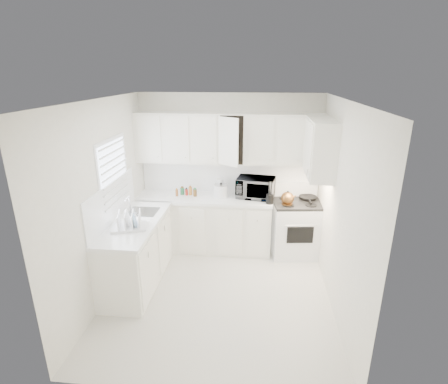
# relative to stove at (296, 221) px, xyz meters

# --- Properties ---
(floor) EXTENTS (3.20, 3.20, 0.00)m
(floor) POSITION_rel_stove_xyz_m (-1.14, -1.26, -0.59)
(floor) COLOR silver
(floor) RESTS_ON ground
(ceiling) EXTENTS (3.20, 3.20, 0.00)m
(ceiling) POSITION_rel_stove_xyz_m (-1.14, -1.26, 2.01)
(ceiling) COLOR white
(ceiling) RESTS_ON ground
(wall_back) EXTENTS (3.00, 0.00, 3.00)m
(wall_back) POSITION_rel_stove_xyz_m (-1.14, 0.34, 0.71)
(wall_back) COLOR white
(wall_back) RESTS_ON ground
(wall_front) EXTENTS (3.00, 0.00, 3.00)m
(wall_front) POSITION_rel_stove_xyz_m (-1.14, -2.86, 0.71)
(wall_front) COLOR white
(wall_front) RESTS_ON ground
(wall_left) EXTENTS (0.00, 3.20, 3.20)m
(wall_left) POSITION_rel_stove_xyz_m (-2.64, -1.26, 0.71)
(wall_left) COLOR white
(wall_left) RESTS_ON ground
(wall_right) EXTENTS (0.00, 3.20, 3.20)m
(wall_right) POSITION_rel_stove_xyz_m (0.36, -1.26, 0.71)
(wall_right) COLOR white
(wall_right) RESTS_ON ground
(window_blinds) EXTENTS (0.06, 0.96, 1.06)m
(window_blinds) POSITION_rel_stove_xyz_m (-2.62, -0.91, 0.96)
(window_blinds) COLOR white
(window_blinds) RESTS_ON wall_left
(lower_cabinets_back) EXTENTS (2.22, 0.60, 0.90)m
(lower_cabinets_back) POSITION_rel_stove_xyz_m (-1.53, 0.04, -0.14)
(lower_cabinets_back) COLOR white
(lower_cabinets_back) RESTS_ON floor
(lower_cabinets_left) EXTENTS (0.60, 1.60, 0.90)m
(lower_cabinets_left) POSITION_rel_stove_xyz_m (-2.34, -1.06, -0.14)
(lower_cabinets_left) COLOR white
(lower_cabinets_left) RESTS_ON floor
(countertop_back) EXTENTS (2.24, 0.64, 0.05)m
(countertop_back) POSITION_rel_stove_xyz_m (-1.53, 0.03, 0.33)
(countertop_back) COLOR white
(countertop_back) RESTS_ON lower_cabinets_back
(countertop_left) EXTENTS (0.64, 1.62, 0.05)m
(countertop_left) POSITION_rel_stove_xyz_m (-2.33, -1.06, 0.33)
(countertop_left) COLOR white
(countertop_left) RESTS_ON lower_cabinets_left
(backsplash_back) EXTENTS (2.98, 0.02, 0.55)m
(backsplash_back) POSITION_rel_stove_xyz_m (-1.14, 0.33, 0.63)
(backsplash_back) COLOR white
(backsplash_back) RESTS_ON wall_back
(backsplash_left) EXTENTS (0.02, 1.60, 0.55)m
(backsplash_left) POSITION_rel_stove_xyz_m (-2.63, -1.06, 0.63)
(backsplash_left) COLOR white
(backsplash_left) RESTS_ON wall_left
(upper_cabinets_back) EXTENTS (3.00, 0.33, 0.80)m
(upper_cabinets_back) POSITION_rel_stove_xyz_m (-1.14, 0.17, 0.91)
(upper_cabinets_back) COLOR white
(upper_cabinets_back) RESTS_ON wall_back
(upper_cabinets_right) EXTENTS (0.33, 0.90, 0.80)m
(upper_cabinets_right) POSITION_rel_stove_xyz_m (0.20, -0.44, 0.91)
(upper_cabinets_right) COLOR white
(upper_cabinets_right) RESTS_ON wall_right
(sink) EXTENTS (0.42, 0.38, 0.30)m
(sink) POSITION_rel_stove_xyz_m (-2.33, -0.71, 0.48)
(sink) COLOR gray
(sink) RESTS_ON countertop_left
(stove) EXTENTS (0.84, 0.72, 1.18)m
(stove) POSITION_rel_stove_xyz_m (0.00, 0.00, 0.00)
(stove) COLOR white
(stove) RESTS_ON floor
(tea_kettle) EXTENTS (0.29, 0.26, 0.23)m
(tea_kettle) POSITION_rel_stove_xyz_m (-0.18, -0.16, 0.46)
(tea_kettle) COLOR brown
(tea_kettle) RESTS_ON stove
(frying_pan) EXTENTS (0.30, 0.50, 0.04)m
(frying_pan) POSITION_rel_stove_xyz_m (0.18, 0.16, 0.38)
(frying_pan) COLOR black
(frying_pan) RESTS_ON stove
(microwave) EXTENTS (0.65, 0.43, 0.41)m
(microwave) POSITION_rel_stove_xyz_m (-0.68, 0.09, 0.56)
(microwave) COLOR gray
(microwave) RESTS_ON countertop_back
(rice_cooker) EXTENTS (0.27, 0.27, 0.24)m
(rice_cooker) POSITION_rel_stove_xyz_m (-1.25, 0.07, 0.48)
(rice_cooker) COLOR white
(rice_cooker) RESTS_ON countertop_back
(paper_towel) EXTENTS (0.12, 0.12, 0.27)m
(paper_towel) POSITION_rel_stove_xyz_m (-1.28, 0.18, 0.49)
(paper_towel) COLOR white
(paper_towel) RESTS_ON countertop_back
(utensil_crock) EXTENTS (0.15, 0.15, 0.37)m
(utensil_crock) POSITION_rel_stove_xyz_m (-0.46, -0.18, 0.54)
(utensil_crock) COLOR black
(utensil_crock) RESTS_ON countertop_back
(dish_rack) EXTENTS (0.52, 0.45, 0.25)m
(dish_rack) POSITION_rel_stove_xyz_m (-2.33, -1.27, 0.48)
(dish_rack) COLOR white
(dish_rack) RESTS_ON countertop_left
(spice_left_0) EXTENTS (0.06, 0.06, 0.13)m
(spice_left_0) POSITION_rel_stove_xyz_m (-1.99, 0.16, 0.42)
(spice_left_0) COLOR brown
(spice_left_0) RESTS_ON countertop_back
(spice_left_1) EXTENTS (0.06, 0.06, 0.13)m
(spice_left_1) POSITION_rel_stove_xyz_m (-1.91, 0.07, 0.42)
(spice_left_1) COLOR #236B3D
(spice_left_1) RESTS_ON countertop_back
(spice_left_2) EXTENTS (0.06, 0.06, 0.13)m
(spice_left_2) POSITION_rel_stove_xyz_m (-1.84, 0.16, 0.42)
(spice_left_2) COLOR #A62216
(spice_left_2) RESTS_ON countertop_back
(spice_left_3) EXTENTS (0.06, 0.06, 0.13)m
(spice_left_3) POSITION_rel_stove_xyz_m (-1.76, 0.07, 0.42)
(spice_left_3) COLOR #BA752B
(spice_left_3) RESTS_ON countertop_back
(spice_left_4) EXTENTS (0.06, 0.06, 0.13)m
(spice_left_4) POSITION_rel_stove_xyz_m (-1.69, 0.16, 0.42)
(spice_left_4) COLOR brown
(spice_left_4) RESTS_ON countertop_back
(sauce_right_0) EXTENTS (0.06, 0.06, 0.19)m
(sauce_right_0) POSITION_rel_stove_xyz_m (-0.56, 0.20, 0.45)
(sauce_right_0) COLOR #A62216
(sauce_right_0) RESTS_ON countertop_back
(sauce_right_1) EXTENTS (0.06, 0.06, 0.19)m
(sauce_right_1) POSITION_rel_stove_xyz_m (-0.50, 0.14, 0.45)
(sauce_right_1) COLOR #BA752B
(sauce_right_1) RESTS_ON countertop_back
(sauce_right_2) EXTENTS (0.06, 0.06, 0.19)m
(sauce_right_2) POSITION_rel_stove_xyz_m (-0.45, 0.20, 0.45)
(sauce_right_2) COLOR brown
(sauce_right_2) RESTS_ON countertop_back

